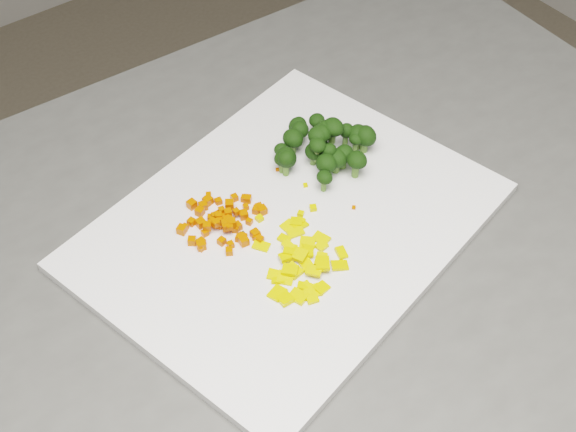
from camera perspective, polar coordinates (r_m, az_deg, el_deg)
cutting_board at (r=0.87m, az=-0.00°, el=-0.68°), size 0.49×0.42×0.01m
carrot_pile at (r=0.86m, az=-4.64°, el=-0.02°), size 0.09×0.09×0.03m
pepper_pile at (r=0.83m, az=1.05°, el=-2.96°), size 0.11×0.11×0.01m
broccoli_pile at (r=0.92m, az=2.35°, el=5.18°), size 0.11×0.11×0.05m
carrot_cube_0 at (r=0.85m, az=-4.01°, el=-0.48°), size 0.01×0.01×0.01m
carrot_cube_1 at (r=0.88m, az=-6.28°, el=0.31°), size 0.01×0.01×0.01m
carrot_cube_2 at (r=0.85m, az=-2.35°, el=-1.28°), size 0.01×0.01×0.01m
carrot_cube_3 at (r=0.85m, az=-6.20°, el=-2.29°), size 0.01×0.01×0.01m
carrot_cube_4 at (r=0.87m, az=-4.92°, el=0.05°), size 0.01×0.01×0.01m
carrot_cube_5 at (r=0.86m, az=-4.23°, el=-0.22°), size 0.01×0.01×0.01m
carrot_cube_6 at (r=0.89m, az=-4.14°, el=0.89°), size 0.01×0.01×0.01m
carrot_cube_7 at (r=0.86m, az=-4.56°, el=-0.11°), size 0.01×0.01×0.01m
carrot_cube_8 at (r=0.86m, az=-5.14°, el=-0.51°), size 0.01×0.01×0.01m
carrot_cube_9 at (r=0.84m, az=-4.21°, el=-2.51°), size 0.01×0.01×0.01m
carrot_cube_10 at (r=0.89m, az=-3.83°, el=1.31°), size 0.01×0.01×0.01m
carrot_cube_11 at (r=0.85m, az=-4.11°, el=-2.05°), size 0.01×0.01×0.01m
carrot_cube_12 at (r=0.86m, az=-5.78°, el=-0.73°), size 0.01×0.01×0.01m
carrot_cube_13 at (r=0.89m, az=-2.90°, el=1.22°), size 0.01×0.01×0.01m
carrot_cube_14 at (r=0.87m, az=-6.88°, el=-0.42°), size 0.01×0.01×0.01m
carrot_cube_15 at (r=0.85m, az=-2.02°, el=-1.67°), size 0.01×0.01×0.01m
carrot_cube_16 at (r=0.86m, az=-7.56°, el=-0.97°), size 0.01×0.01×0.01m
carrot_cube_17 at (r=0.87m, az=-4.29°, el=0.24°), size 0.01×0.01×0.01m
carrot_cube_18 at (r=0.85m, az=-2.23°, el=-1.52°), size 0.01×0.01×0.01m
carrot_cube_19 at (r=0.86m, az=-4.43°, el=-0.51°), size 0.01×0.01×0.01m
carrot_cube_20 at (r=0.86m, az=-3.75°, el=-0.92°), size 0.01×0.01×0.01m
carrot_cube_21 at (r=0.87m, az=-4.83°, el=-0.40°), size 0.01×0.01×0.01m
carrot_cube_22 at (r=0.86m, az=-4.91°, el=-0.66°), size 0.01×0.01×0.01m
carrot_cube_23 at (r=0.86m, az=-3.63°, el=-0.74°), size 0.01×0.01×0.01m
carrot_cube_24 at (r=0.86m, az=-4.95°, el=0.01°), size 0.01×0.01×0.01m
carrot_cube_25 at (r=0.85m, az=-6.19°, el=-1.85°), size 0.01×0.01×0.01m
carrot_cube_26 at (r=0.88m, az=-1.84°, el=0.42°), size 0.01×0.01×0.01m
carrot_cube_27 at (r=0.87m, az=-3.17°, el=0.09°), size 0.01×0.01×0.01m
carrot_cube_28 at (r=0.87m, az=-7.32°, el=-0.79°), size 0.01×0.01×0.01m
carrot_cube_29 at (r=0.87m, az=-4.18°, el=0.81°), size 0.01×0.01×0.01m
carrot_cube_30 at (r=0.85m, az=-4.15°, el=-0.77°), size 0.01×0.01×0.01m
carrot_cube_31 at (r=0.88m, az=-3.02°, el=0.64°), size 0.01×0.01×0.01m
carrot_cube_32 at (r=0.85m, az=-6.20°, el=-2.07°), size 0.01×0.01×0.01m
carrot_cube_33 at (r=0.89m, az=-6.86°, el=0.83°), size 0.01×0.01×0.01m
carrot_cube_34 at (r=0.89m, az=-5.72°, el=1.09°), size 0.01×0.01×0.01m
carrot_cube_35 at (r=0.87m, az=-5.22°, el=0.04°), size 0.01×0.01×0.01m
carrot_cube_36 at (r=0.87m, az=-2.77°, el=-0.41°), size 0.01×0.01×0.01m
carrot_cube_37 at (r=0.85m, az=-3.28°, el=-1.56°), size 0.01×0.01×0.01m
carrot_cube_38 at (r=0.85m, az=-3.16°, el=-1.80°), size 0.01×0.01×0.01m
carrot_cube_39 at (r=0.86m, az=-5.93°, el=-1.20°), size 0.01×0.01×0.01m
carrot_cube_40 at (r=0.86m, az=-5.37°, el=-0.43°), size 0.01×0.01×0.01m
carrot_cube_41 at (r=0.90m, az=-5.68°, el=1.49°), size 0.01×0.01×0.01m
carrot_cube_42 at (r=0.89m, az=-4.95°, el=1.06°), size 0.01×0.01×0.01m
carrot_cube_43 at (r=0.85m, az=-6.85°, el=-1.77°), size 0.01×0.01×0.01m
carrot_cube_44 at (r=0.88m, az=-2.09°, el=0.65°), size 0.01×0.01×0.01m
carrot_cube_45 at (r=0.87m, az=-5.53°, el=-0.11°), size 0.01×0.01×0.01m
carrot_cube_46 at (r=0.87m, az=-4.75°, el=0.42°), size 0.01×0.01×0.01m
carrot_cube_47 at (r=0.86m, az=-4.01°, el=-0.37°), size 0.01×0.01×0.01m
carrot_cube_48 at (r=0.88m, az=-6.05°, el=0.71°), size 0.01×0.01×0.01m
carrot_cube_49 at (r=0.87m, az=-6.23°, el=-0.50°), size 0.01×0.01×0.01m
carrot_cube_50 at (r=0.88m, az=-2.26°, el=0.43°), size 0.01×0.01×0.01m
carrot_cube_51 at (r=0.85m, az=-4.42°, el=-0.71°), size 0.01×0.01×0.01m
carrot_cube_52 at (r=0.85m, az=-3.50°, el=-1.59°), size 0.01×0.01×0.01m
carrot_cube_53 at (r=0.86m, az=-4.89°, el=-0.28°), size 0.01×0.01×0.01m
carrot_cube_54 at (r=0.85m, az=-4.74°, el=-1.80°), size 0.01×0.01×0.01m
carrot_cube_55 at (r=0.89m, az=-5.05°, el=1.07°), size 0.01×0.01×0.01m
carrot_cube_56 at (r=0.87m, az=-3.71°, el=0.30°), size 0.01×0.01×0.01m
carrot_cube_57 at (r=0.89m, az=-3.12°, el=1.25°), size 0.01×0.01×0.01m
pepper_chunk_0 at (r=0.82m, az=-1.01°, el=-4.20°), size 0.02×0.02×0.00m
pepper_chunk_1 at (r=0.85m, az=1.39°, el=-1.89°), size 0.02×0.02×0.00m
pepper_chunk_2 at (r=0.83m, az=1.30°, el=-3.45°), size 0.02×0.02×0.00m
pepper_chunk_3 at (r=0.84m, az=1.34°, el=-2.59°), size 0.02×0.02×0.01m
pepper_chunk_4 at (r=0.86m, az=0.55°, el=-1.21°), size 0.02×0.01×0.01m
pepper_chunk_5 at (r=0.83m, az=2.35°, el=-3.11°), size 0.02×0.02×0.01m
pepper_chunk_6 at (r=0.84m, az=0.02°, el=-2.12°), size 0.01×0.01×0.01m
pepper_chunk_7 at (r=0.84m, az=3.82°, el=-2.63°), size 0.01×0.02×0.01m
pepper_chunk_8 at (r=0.85m, az=2.37°, el=-1.62°), size 0.02×0.02×0.01m
pepper_chunk_9 at (r=0.83m, az=3.69°, el=-3.52°), size 0.02×0.02×0.01m
pepper_chunk_10 at (r=0.84m, az=0.14°, el=-2.81°), size 0.02×0.02×0.00m
pepper_chunk_11 at (r=0.86m, az=0.06°, el=-0.77°), size 0.02×0.02×0.01m
pepper_chunk_12 at (r=0.82m, az=-0.71°, el=-4.56°), size 0.02×0.02×0.00m
pepper_chunk_13 at (r=0.82m, az=0.38°, el=-3.92°), size 0.02×0.02×0.01m
pepper_chunk_14 at (r=0.82m, az=1.85°, el=-3.92°), size 0.02×0.02×0.01m
pepper_chunk_15 at (r=0.82m, az=0.14°, el=-3.85°), size 0.02×0.02×0.00m
pepper_chunk_16 at (r=0.80m, az=1.65°, el=-5.73°), size 0.02×0.02×0.01m
pepper_chunk_17 at (r=0.81m, az=1.18°, el=-5.04°), size 0.02×0.02×0.01m
pepper_chunk_18 at (r=0.81m, az=2.41°, el=-5.13°), size 0.02×0.01×0.01m
pepper_chunk_19 at (r=0.82m, az=2.48°, el=-3.39°), size 0.02×0.02×0.01m
pepper_chunk_20 at (r=0.81m, az=-0.78°, el=-5.50°), size 0.02×0.02×0.00m
pepper_chunk_21 at (r=0.85m, az=-1.92°, el=-2.13°), size 0.02×0.02×0.00m
pepper_chunk_22 at (r=0.81m, az=1.96°, el=-5.31°), size 0.02×0.02×0.01m
pepper_chunk_23 at (r=0.82m, az=-0.19°, el=-4.45°), size 0.02×0.02×0.01m
pepper_chunk_24 at (r=0.86m, az=0.79°, el=-0.60°), size 0.02×0.02×0.01m
pepper_chunk_25 at (r=0.83m, az=0.86°, el=-2.80°), size 0.02×0.02×0.01m
pepper_chunk_26 at (r=0.81m, az=1.37°, el=-5.13°), size 0.01×0.02×0.00m
pepper_chunk_27 at (r=0.80m, az=-0.19°, el=-5.92°), size 0.01×0.02×0.01m
pepper_chunk_28 at (r=0.80m, az=0.72°, el=-5.74°), size 0.02×0.02×0.01m
pepper_chunk_29 at (r=0.85m, az=-0.27°, el=-1.64°), size 0.01×0.02×0.00m
pepper_chunk_30 at (r=0.83m, az=0.15°, el=-2.42°), size 0.02×0.02×0.01m
pepper_chunk_31 at (r=0.83m, az=-0.23°, el=-2.94°), size 0.01×0.01×0.01m
pepper_chunk_32 at (r=0.85m, az=2.40°, el=-2.15°), size 0.01×0.01×0.01m
pepper_chunk_33 at (r=0.85m, az=1.39°, el=-2.17°), size 0.01×0.01×0.01m
pepper_chunk_34 at (r=0.87m, az=0.60°, el=-0.44°), size 0.02×0.02×0.01m
broccoli_floret_0 at (r=0.94m, az=4.95°, el=5.55°), size 0.03×0.03×0.03m
broccoli_floret_1 at (r=0.95m, az=0.65°, el=6.21°), size 0.03×0.03×0.03m
broccoli_floret_2 at (r=0.91m, az=-0.15°, el=3.72°), size 0.03×0.03×0.03m
broccoli_floret_3 at (r=0.93m, az=3.17°, el=6.01°), size 0.03×0.03×0.03m
broccoli_floret_4 at (r=0.93m, az=0.31°, el=5.23°), size 0.03×0.03×0.03m
broccoli_floret_5 at (r=0.91m, az=2.91°, el=4.42°), size 0.02×0.02×0.02m
broccoli_floret_6 at (r=0.94m, az=0.10°, el=5.35°), size 0.02×0.02×0.02m
broccoli_floret_7 at (r=0.91m, az=2.68°, el=3.46°), size 0.03×0.03×0.03m
broccoli_floret_8 at (r=0.94m, az=4.78°, el=5.10°), size 0.02×0.02×0.03m
broccoli_floret_9 at (r=0.92m, az=3.94°, el=4.17°), size 0.03×0.03×0.03m
broccoli_floret_10 at (r=0.96m, az=2.02°, el=6.54°), size 0.03×0.03×0.03m
broccoli_floret_11 at (r=0.91m, az=-0.41°, el=3.84°), size 0.03×0.03×0.03m
broccoli_floret_12 at (r=0.89m, az=2.56°, el=2.44°), size 0.02×0.02×0.03m
broccoli_floret_13 at (r=0.93m, az=2.61°, el=5.88°), size 0.03×0.03×0.03m
broccoli_floret_14 at (r=0.94m, az=4.11°, el=5.68°), size 0.02×0.02×0.03m
broccoli_floret_15 at (r=0.91m, az=3.45°, el=3.86°), size 0.03×0.03×0.03m
broccoli_floret_16 at (r=0.94m, az=5.46°, el=5.37°), size 0.03×0.03×0.03m
broccoli_floret_17 at (r=0.95m, az=0.80°, el=5.86°), size 0.03×0.03×0.03m
broccoli_floret_18 at (r=0.93m, az=-0.54°, el=4.54°), size 0.02×0.02×0.02m
broccoli_floret_19 at (r=0.93m, az=2.43°, el=4.69°), size 0.02×0.02×0.02m
broccoli_floret_20 at (r=0.92m, az=1.82°, el=4.36°), size 0.03×0.03×0.03m
broccoli_floret_21 at (r=0.91m, az=4.84°, el=3.61°), size 0.03×0.03×0.03m
broccoli_floret_22 at (r=0.92m, az=2.34°, el=5.62°), size 0.03×0.03×0.03m
broccoli_floret_23 at (r=0.91m, az=2.06°, el=4.67°), size 0.03×0.03×0.03m
broccoli_floret_24 at (r=0.92m, az=2.09°, el=5.41°), size 0.03×0.03×0.03m
broccoli_floret_25 at (r=0.91m, az=-0.19°, el=3.91°), size 0.03×0.03×0.03m
stray_bit_0 at (r=0.87m, az=0.91°, el=0.17°), size 0.01×0.01×0.00m
stray_bit_1 at (r=0.87m, az=-2.05°, el=-0.18°), size 0.01×0.01×0.01m
stray_bit_2 at (r=0.88m, az=4.70°, el=0.61°), size 0.01×0.01×0.00m
stray_bit_3 at (r=0.92m, az=-0.77°, el=3.32°), size 0.01×0.01×0.00m
stray_bit_4 at (r=0.88m, az=1.80°, el=0.58°), size 0.01×0.01×0.01m
stray_bit_5 at (r=0.90m, az=1.24°, el=2.21°), size 0.01×0.01×0.00m
stray_bit_6 at (r=0.86m, az=-3.26°, el=-1.36°), size 0.01×0.01×0.00m
stray_bit_7 at (r=0.87m, az=1.03°, el=-0.34°), size 0.01×0.01×0.00m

